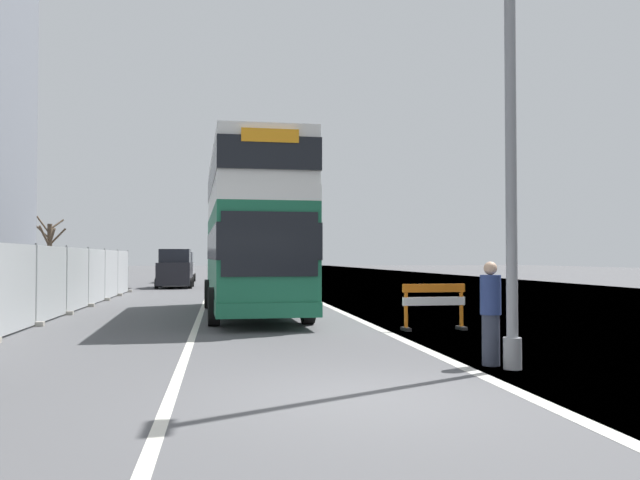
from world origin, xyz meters
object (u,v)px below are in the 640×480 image
roadworks_barrier (434,301)px  car_receding_mid (181,268)px  lamppost_foreground (510,88)px  pedestrian_at_kerb (491,313)px  double_decker_bus (251,230)px  car_oncoming_near (175,270)px

roadworks_barrier → car_receding_mid: 33.85m
lamppost_foreground → pedestrian_at_kerb: 3.65m
double_decker_bus → pedestrian_at_kerb: double_decker_bus is taller
double_decker_bus → roadworks_barrier: bearing=-50.5°
roadworks_barrier → pedestrian_at_kerb: bearing=-98.2°
car_oncoming_near → pedestrian_at_kerb: (7.06, -29.44, -0.20)m
lamppost_foreground → car_receding_mid: size_ratio=2.06×
lamppost_foreground → pedestrian_at_kerb: lamppost_foreground is taller
double_decker_bus → roadworks_barrier: double_decker_bus is taller
double_decker_bus → lamppost_foreground: bearing=-71.2°
lamppost_foreground → roadworks_barrier: 6.80m
car_receding_mid → lamppost_foreground: bearing=-79.0°
lamppost_foreground → car_oncoming_near: lamppost_foreground is taller
double_decker_bus → lamppost_foreground: (3.65, -10.73, 1.84)m
double_decker_bus → car_oncoming_near: double_decker_bus is taller
pedestrian_at_kerb → double_decker_bus: bearing=108.5°
lamppost_foreground → car_receding_mid: (-7.46, 38.50, -3.47)m
car_receding_mid → double_decker_bus: bearing=-82.2°
lamppost_foreground → pedestrian_at_kerb: bearing=116.2°
double_decker_bus → roadworks_barrier: size_ratio=6.67×
roadworks_barrier → car_oncoming_near: bearing=107.9°
roadworks_barrier → car_receding_mid: car_receding_mid is taller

